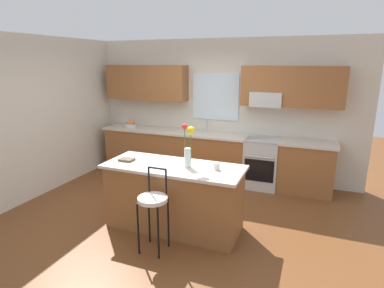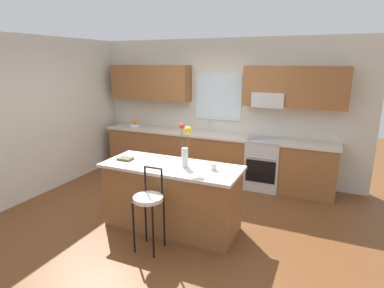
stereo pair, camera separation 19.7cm
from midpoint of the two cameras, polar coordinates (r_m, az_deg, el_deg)
The scene contains 12 objects.
ground_plane at distance 4.96m, azimuth -4.37°, elevation -12.71°, with size 14.00×14.00×0.00m, color brown.
wall_left at distance 6.27m, azimuth -25.01°, elevation 4.80°, with size 0.12×4.60×2.70m, color beige.
back_wall_assembly at distance 6.29m, azimuth 3.48°, elevation 7.64°, with size 5.60×0.50×2.70m.
counter_run at distance 6.24m, azimuth 2.34°, elevation -2.20°, with size 4.56×0.64×0.92m.
sink_faucet at distance 6.27m, azimuth 1.73°, elevation 3.49°, with size 0.02×0.13×0.23m.
oven_range at distance 5.98m, azimuth 11.53°, elevation -3.32°, with size 0.60×0.64×0.92m.
kitchen_island at distance 4.45m, azimuth -4.54°, elevation -9.45°, with size 1.90×0.77×0.92m.
bar_stool_near at distance 3.90m, azimuth -8.49°, elevation -10.41°, with size 0.36×0.36×1.04m.
flower_vase at distance 4.12m, azimuth -2.06°, elevation -0.37°, with size 0.17×0.10×0.58m.
mug_ceramic at distance 4.09m, azimuth 3.09°, elevation -4.04°, with size 0.08×0.08×0.09m, color silver.
cookbook at distance 4.57m, azimuth -12.90°, elevation -2.76°, with size 0.20×0.15×0.03m, color brown.
fruit_bowl_oranges at distance 6.90m, azimuth -11.77°, elevation 3.39°, with size 0.24×0.24×0.13m.
Camera 1 is at (1.86, -3.98, 2.28)m, focal length 29.64 mm.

